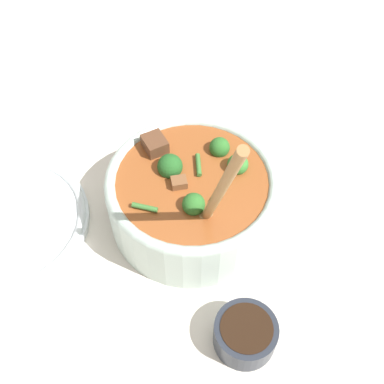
# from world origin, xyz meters

# --- Properties ---
(ground_plane) EXTENTS (4.00, 4.00, 0.00)m
(ground_plane) POSITION_xyz_m (0.00, 0.00, 0.00)
(ground_plane) COLOR silver
(stew_bowl) EXTENTS (0.24, 0.27, 0.30)m
(stew_bowl) POSITION_xyz_m (-0.00, 0.00, 0.05)
(stew_bowl) COLOR #B2C6BC
(stew_bowl) RESTS_ON ground_plane
(condiment_bowl) EXTENTS (0.08, 0.08, 0.04)m
(condiment_bowl) POSITION_xyz_m (0.03, 0.20, 0.02)
(condiment_bowl) COLOR #232833
(condiment_bowl) RESTS_ON ground_plane
(empty_plate) EXTENTS (0.25, 0.25, 0.02)m
(empty_plate) POSITION_xyz_m (0.25, -0.12, 0.01)
(empty_plate) COLOR white
(empty_plate) RESTS_ON ground_plane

